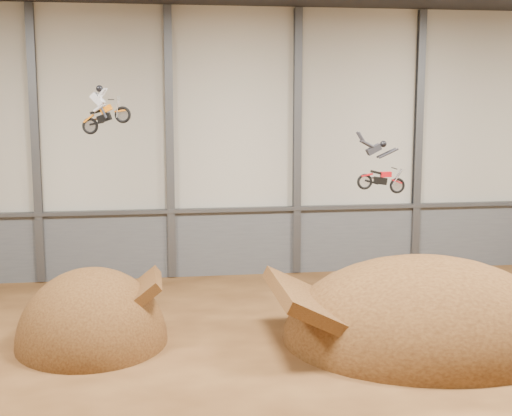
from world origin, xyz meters
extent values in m
plane|color=#4B2C14|center=(0.00, 0.00, 0.00)|extent=(40.00, 40.00, 0.00)
cube|color=beige|center=(0.00, 15.00, 7.00)|extent=(40.00, 0.10, 14.00)
cube|color=#575A5F|center=(0.00, 14.90, 1.75)|extent=(39.80, 0.18, 3.50)
cube|color=#47494F|center=(0.00, 14.75, 3.55)|extent=(39.80, 0.35, 0.20)
cube|color=#47494F|center=(-10.00, 14.80, 7.00)|extent=(0.40, 0.36, 13.90)
cube|color=#47494F|center=(-3.33, 14.80, 7.00)|extent=(0.40, 0.36, 13.90)
cube|color=#47494F|center=(3.33, 14.80, 7.00)|extent=(0.40, 0.36, 13.90)
cube|color=#47494F|center=(10.00, 14.80, 7.00)|extent=(0.40, 0.36, 13.90)
ellipsoid|color=#3E230F|center=(-6.71, 5.09, 0.00)|extent=(5.78, 6.67, 5.78)
ellipsoid|color=#3E230F|center=(6.17, 3.62, 0.00)|extent=(11.18, 9.89, 6.45)
camera|label=1|loc=(-4.34, -22.04, 9.38)|focal=50.00mm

